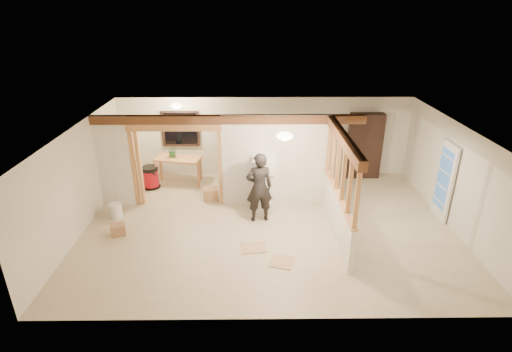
{
  "coord_description": "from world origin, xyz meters",
  "views": [
    {
      "loc": [
        -0.4,
        -8.67,
        5.08
      ],
      "look_at": [
        -0.3,
        0.4,
        1.16
      ],
      "focal_mm": 28.0,
      "sensor_mm": 36.0,
      "label": 1
    }
  ],
  "objects_px": {
    "woman": "(259,188)",
    "shop_vac": "(151,177)",
    "bookshelf": "(365,146)",
    "work_table": "(179,171)",
    "refrigerator": "(264,184)"
  },
  "relations": [
    {
      "from": "woman",
      "to": "work_table",
      "type": "relative_size",
      "value": 1.35
    },
    {
      "from": "refrigerator",
      "to": "work_table",
      "type": "height_order",
      "value": "refrigerator"
    },
    {
      "from": "shop_vac",
      "to": "bookshelf",
      "type": "xyz_separation_m",
      "value": [
        6.52,
        0.77,
        0.69
      ]
    },
    {
      "from": "woman",
      "to": "shop_vac",
      "type": "height_order",
      "value": "woman"
    },
    {
      "from": "shop_vac",
      "to": "bookshelf",
      "type": "height_order",
      "value": "bookshelf"
    },
    {
      "from": "shop_vac",
      "to": "refrigerator",
      "type": "bearing_deg",
      "value": -22.61
    },
    {
      "from": "woman",
      "to": "bookshelf",
      "type": "xyz_separation_m",
      "value": [
        3.32,
        2.75,
        0.12
      ]
    },
    {
      "from": "woman",
      "to": "shop_vac",
      "type": "bearing_deg",
      "value": -41.24
    },
    {
      "from": "work_table",
      "to": "bookshelf",
      "type": "distance_m",
      "value": 5.77
    },
    {
      "from": "refrigerator",
      "to": "shop_vac",
      "type": "bearing_deg",
      "value": 157.39
    },
    {
      "from": "woman",
      "to": "refrigerator",
      "type": "bearing_deg",
      "value": -112.29
    },
    {
      "from": "work_table",
      "to": "shop_vac",
      "type": "xyz_separation_m",
      "value": [
        -0.8,
        -0.3,
        -0.08
      ]
    },
    {
      "from": "work_table",
      "to": "bookshelf",
      "type": "bearing_deg",
      "value": 16.42
    },
    {
      "from": "woman",
      "to": "bookshelf",
      "type": "height_order",
      "value": "bookshelf"
    },
    {
      "from": "work_table",
      "to": "shop_vac",
      "type": "bearing_deg",
      "value": -147.6
    }
  ]
}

